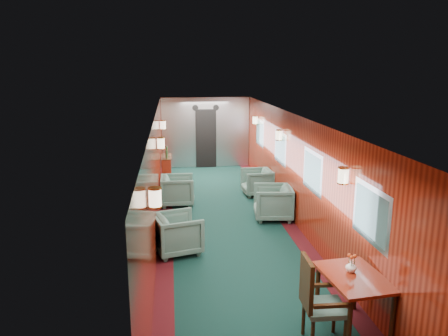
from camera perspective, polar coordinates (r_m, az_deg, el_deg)
name	(u,v)px	position (r m, az deg, el deg)	size (l,w,h in m)	color
room	(228,154)	(9.10, 0.58, 1.88)	(12.00, 12.10, 2.40)	#0C2C25
bulkhead	(206,133)	(14.97, -2.40, 4.60)	(2.98, 0.17, 2.39)	#B6B9BE
windows_right	(294,158)	(9.68, 9.15, 1.28)	(0.02, 8.60, 0.80)	#ADB0B4
wall_sconces	(225,142)	(9.62, 0.14, 3.44)	(2.97, 7.97, 0.25)	beige
dining_table	(354,284)	(6.09, 16.62, -14.37)	(0.83, 1.11, 0.78)	maroon
side_chair	(317,298)	(5.73, 12.00, -16.30)	(0.53, 0.56, 1.16)	#1B403B
credenza	(167,169)	(13.05, -7.51, -0.19)	(0.29, 0.92, 1.10)	maroon
flower_vase	(351,266)	(6.10, 16.29, -12.24)	(0.15, 0.15, 0.15)	white
armchair_left_near	(178,233)	(8.26, -6.06, -8.50)	(0.80, 0.82, 0.75)	#1B403B
armchair_left_far	(178,190)	(11.01, -6.08, -2.93)	(0.80, 0.82, 0.75)	#1B403B
armchair_right_near	(273,203)	(10.02, 6.40, -4.50)	(0.83, 0.85, 0.78)	#1B403B
armchair_right_far	(257,182)	(11.85, 4.32, -1.84)	(0.75, 0.78, 0.71)	#1B403B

